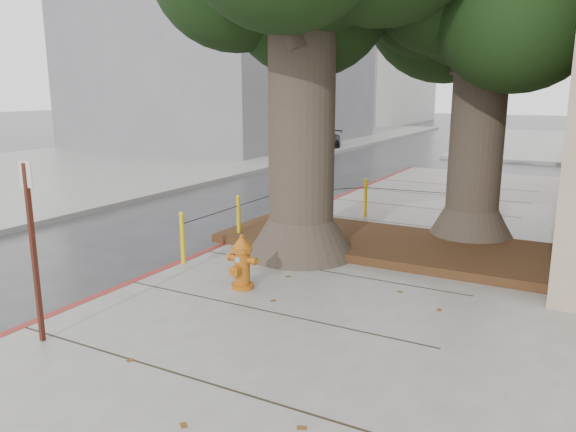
{
  "coord_description": "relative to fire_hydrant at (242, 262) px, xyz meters",
  "views": [
    {
      "loc": [
        4.38,
        -6.34,
        3.21
      ],
      "look_at": [
        -0.08,
        1.78,
        1.1
      ],
      "focal_mm": 35.0,
      "sensor_mm": 36.0,
      "label": 1
    }
  ],
  "objects": [
    {
      "name": "ground",
      "position": [
        0.26,
        -0.63,
        -0.57
      ],
      "size": [
        140.0,
        140.0,
        0.0
      ],
      "primitive_type": "plane",
      "color": "#28282B",
      "rests_on": "ground"
    },
    {
      "name": "building_far_grey",
      "position": [
        -14.74,
        21.37,
        5.43
      ],
      "size": [
        12.0,
        16.0,
        12.0
      ],
      "primitive_type": "cube",
      "color": "slate",
      "rests_on": "ground"
    },
    {
      "name": "sidewalk_opposite",
      "position": [
        -13.74,
        9.37,
        -0.5
      ],
      "size": [
        14.0,
        60.0,
        0.15
      ],
      "primitive_type": "cube",
      "color": "slate",
      "rests_on": "ground"
    },
    {
      "name": "planter_bed",
      "position": [
        1.16,
        3.27,
        -0.34
      ],
      "size": [
        6.4,
        2.6,
        0.16
      ],
      "primitive_type": "cube",
      "color": "black",
      "rests_on": "sidewalk_main"
    },
    {
      "name": "curb_red",
      "position": [
        -1.74,
        1.87,
        -0.5
      ],
      "size": [
        0.14,
        26.0,
        0.16
      ],
      "primitive_type": "cube",
      "color": "maroon",
      "rests_on": "ground"
    },
    {
      "name": "bollard_ring",
      "position": [
        -0.61,
        3.75,
        0.09
      ],
      "size": [
        3.79,
        5.39,
        0.95
      ],
      "color": "#DFB70C",
      "rests_on": "sidewalk_main"
    },
    {
      "name": "building_far_white",
      "position": [
        -16.74,
        44.37,
        6.93
      ],
      "size": [
        12.0,
        18.0,
        15.0
      ],
      "primitive_type": "cube",
      "color": "silver",
      "rests_on": "ground"
    },
    {
      "name": "signpost",
      "position": [
        -1.14,
        -2.77,
        0.85
      ],
      "size": [
        0.22,
        0.06,
        2.24
      ],
      "rotation": [
        0.0,
        0.0,
        -0.07
      ],
      "color": "#471911",
      "rests_on": "sidewalk_main"
    },
    {
      "name": "fire_hydrant",
      "position": [
        0.0,
        0.0,
        0.0
      ],
      "size": [
        0.45,
        0.4,
        0.87
      ],
      "rotation": [
        0.0,
        0.0,
        -0.02
      ],
      "color": "#B05912",
      "rests_on": "sidewalk_main"
    },
    {
      "name": "car_dark",
      "position": [
        -8.08,
        18.92,
        -0.02
      ],
      "size": [
        1.97,
        3.94,
        1.1
      ],
      "primitive_type": "imported",
      "rotation": [
        0.0,
        0.0,
        -0.12
      ],
      "color": "black",
      "rests_on": "ground"
    }
  ]
}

